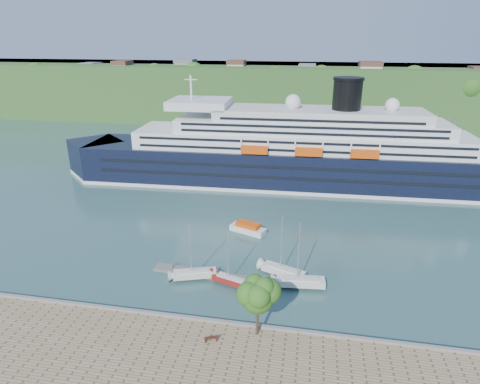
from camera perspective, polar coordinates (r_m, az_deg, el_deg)
ground at (r=56.72m, az=-6.47°, el=-18.17°), size 400.00×400.00×0.00m
far_hillside at (r=188.69m, az=6.24°, el=13.92°), size 400.00×50.00×24.00m
quay_coping at (r=55.85m, az=-6.58°, el=-17.38°), size 220.00×0.50×0.30m
cruise_ship at (r=101.96m, az=7.35°, el=8.45°), size 121.00×21.97×27.05m
park_bench at (r=52.25m, az=-4.18°, el=-19.95°), size 1.79×1.20×1.06m
promenade_tree at (r=50.65m, az=2.50°, el=-15.62°), size 5.46×5.46×9.04m
floating_pontoon at (r=65.97m, az=-4.88°, el=-11.58°), size 17.76×3.72×0.39m
sailboat_white_near at (r=62.86m, az=-6.57°, el=-8.55°), size 7.68×4.26×9.57m
sailboat_red at (r=61.33m, az=-1.33°, el=-9.79°), size 6.84×3.76×8.52m
sailboat_white_far at (r=63.36m, az=6.32°, el=-8.09°), size 7.96×4.74×9.94m
tender_launch at (r=78.65m, az=1.13°, el=-5.07°), size 7.55×4.79×1.98m
sailboat_extra at (r=60.94m, az=8.83°, el=-9.24°), size 8.25×2.99×10.43m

